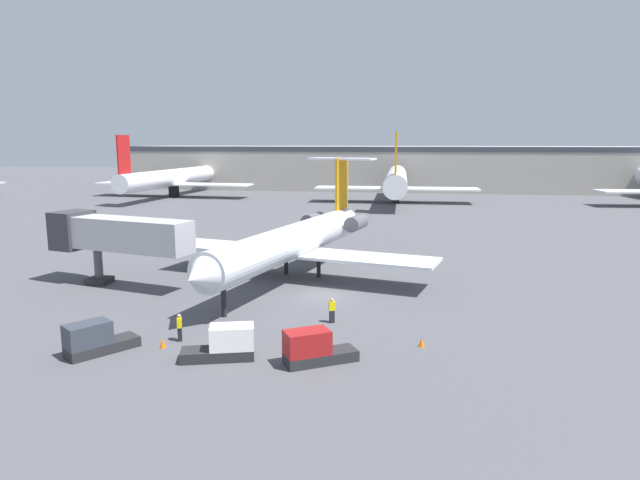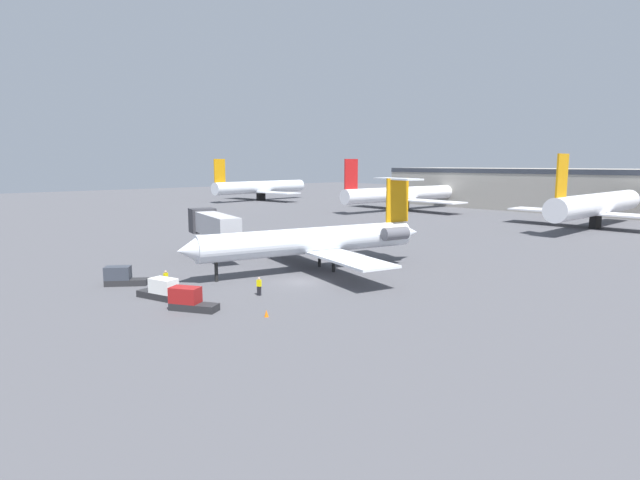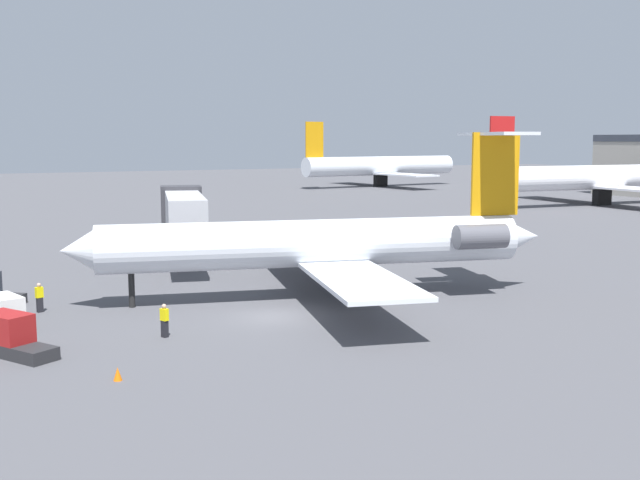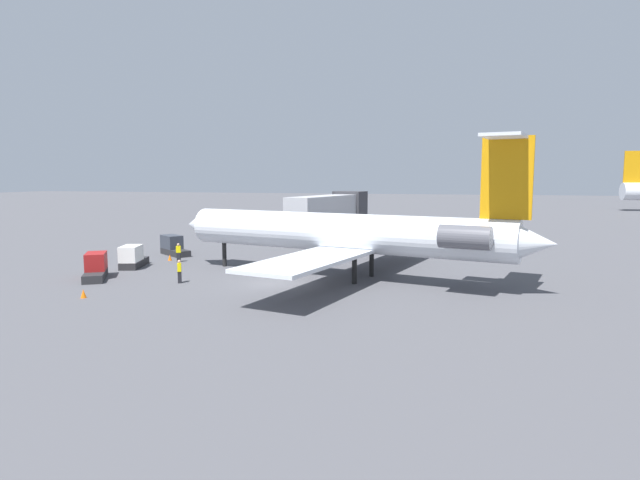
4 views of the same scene
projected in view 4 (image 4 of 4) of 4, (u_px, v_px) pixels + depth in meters
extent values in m
cube|color=#4C4C51|center=(272.00, 284.00, 38.34)|extent=(400.00, 400.00, 0.10)
cylinder|color=silver|center=(339.00, 232.00, 40.06)|extent=(8.82, 25.80, 2.89)
cone|color=silver|center=(198.00, 225.00, 46.46)|extent=(3.18, 2.78, 2.74)
cone|color=silver|center=(535.00, 243.00, 33.61)|extent=(2.99, 3.10, 2.45)
cube|color=silver|center=(308.00, 260.00, 33.99)|extent=(12.08, 6.92, 0.24)
cube|color=silver|center=(383.00, 239.00, 45.47)|extent=(12.08, 6.92, 0.24)
cylinder|color=#595960|center=(465.00, 237.00, 33.33)|extent=(2.20, 3.46, 1.50)
cylinder|color=#595960|center=(480.00, 231.00, 37.44)|extent=(2.20, 3.46, 1.50)
cube|color=orange|center=(507.00, 178.00, 34.01)|extent=(0.98, 3.17, 5.31)
cube|color=silver|center=(508.00, 138.00, 33.71)|extent=(7.17, 3.92, 0.20)
cylinder|color=black|center=(224.00, 255.00, 45.45)|extent=(0.36, 0.36, 2.01)
cylinder|color=black|center=(354.00, 270.00, 38.02)|extent=(0.36, 0.36, 2.01)
cylinder|color=black|center=(372.00, 263.00, 40.82)|extent=(0.36, 0.36, 2.01)
cube|color=#ADADB2|center=(326.00, 209.00, 53.56)|extent=(12.36, 5.42, 2.60)
cube|color=#333338|center=(350.00, 206.00, 58.48)|extent=(3.10, 3.68, 3.20)
cylinder|color=#4C4C51|center=(339.00, 234.00, 56.54)|extent=(0.70, 0.70, 3.14)
cube|color=#262626|center=(339.00, 246.00, 56.69)|extent=(1.80, 1.80, 0.50)
cube|color=black|center=(180.00, 277.00, 38.33)|extent=(0.39, 0.35, 0.85)
cube|color=yellow|center=(179.00, 267.00, 38.25)|extent=(0.47, 0.40, 0.60)
sphere|color=tan|center=(179.00, 262.00, 38.20)|extent=(0.24, 0.24, 0.24)
cube|color=black|center=(179.00, 257.00, 47.80)|extent=(0.33, 0.38, 0.85)
cube|color=yellow|center=(178.00, 249.00, 47.71)|extent=(0.37, 0.46, 0.60)
sphere|color=tan|center=(178.00, 245.00, 47.66)|extent=(0.24, 0.24, 0.24)
cube|color=#262628|center=(134.00, 263.00, 45.31)|extent=(4.23, 2.48, 0.60)
cube|color=white|center=(131.00, 254.00, 44.40)|extent=(2.70, 2.02, 1.30)
cube|color=#262628|center=(95.00, 275.00, 39.70)|extent=(4.15, 3.25, 0.60)
cube|color=maroon|center=(96.00, 261.00, 40.35)|extent=(2.78, 2.43, 1.30)
cube|color=#262628|center=(175.00, 252.00, 51.90)|extent=(3.49, 4.06, 0.60)
cube|color=#333842|center=(172.00, 242.00, 52.40)|extent=(2.55, 2.76, 1.30)
cone|color=orange|center=(83.00, 294.00, 33.64)|extent=(0.36, 0.36, 0.55)
cone|color=orange|center=(170.00, 258.00, 48.64)|extent=(0.36, 0.36, 0.55)
cube|color=orange|center=(634.00, 167.00, 117.74)|extent=(0.66, 4.01, 7.00)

